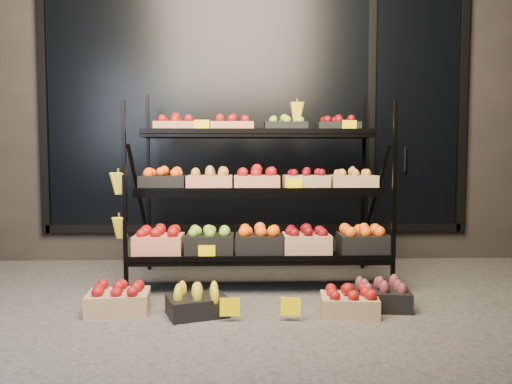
{
  "coord_description": "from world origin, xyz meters",
  "views": [
    {
      "loc": [
        -0.14,
        -3.59,
        1.07
      ],
      "look_at": [
        -0.02,
        0.55,
        0.79
      ],
      "focal_mm": 35.0,
      "sensor_mm": 36.0,
      "label": 1
    }
  ],
  "objects_px": {
    "display_rack": "(257,191)",
    "floor_crate_midright": "(349,301)",
    "floor_crate_left": "(118,298)",
    "floor_crate_midleft": "(197,302)"
  },
  "relations": [
    {
      "from": "floor_crate_midleft",
      "to": "floor_crate_midright",
      "type": "height_order",
      "value": "floor_crate_midleft"
    },
    {
      "from": "floor_crate_left",
      "to": "floor_crate_midleft",
      "type": "distance_m",
      "value": 0.56
    },
    {
      "from": "display_rack",
      "to": "floor_crate_midright",
      "type": "bearing_deg",
      "value": -55.17
    },
    {
      "from": "display_rack",
      "to": "floor_crate_left",
      "type": "relative_size",
      "value": 4.92
    },
    {
      "from": "floor_crate_left",
      "to": "floor_crate_midright",
      "type": "xyz_separation_m",
      "value": [
        1.59,
        -0.1,
        -0.01
      ]
    },
    {
      "from": "display_rack",
      "to": "floor_crate_midleft",
      "type": "xyz_separation_m",
      "value": [
        -0.44,
        -0.86,
        -0.7
      ]
    },
    {
      "from": "display_rack",
      "to": "floor_crate_left",
      "type": "bearing_deg",
      "value": -142.09
    },
    {
      "from": "display_rack",
      "to": "floor_crate_midleft",
      "type": "distance_m",
      "value": 1.19
    },
    {
      "from": "floor_crate_midright",
      "to": "floor_crate_left",
      "type": "bearing_deg",
      "value": -177.27
    },
    {
      "from": "display_rack",
      "to": "floor_crate_left",
      "type": "height_order",
      "value": "display_rack"
    }
  ]
}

